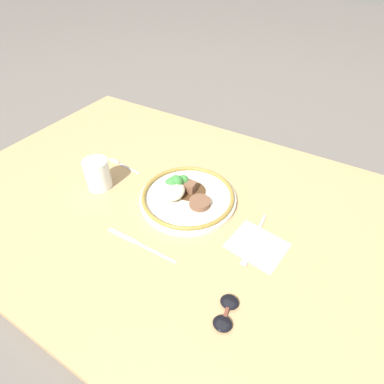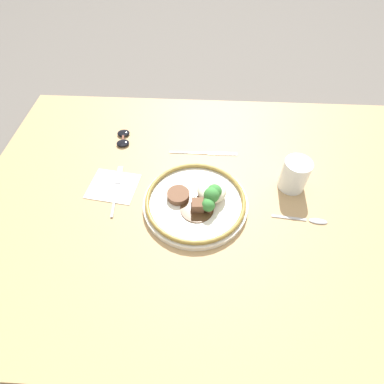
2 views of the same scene
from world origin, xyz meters
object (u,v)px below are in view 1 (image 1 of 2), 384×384
object	(u,v)px
knife	(138,244)
fork	(253,243)
spoon	(118,163)
plate	(185,195)
juice_glass	(98,175)
sunglasses	(226,313)

from	to	relation	value
knife	fork	bearing A→B (deg)	-149.91
spoon	plate	bearing A→B (deg)	178.47
knife	spoon	distance (m)	0.38
juice_glass	fork	xyz separation A→B (m)	(-0.50, -0.03, -0.04)
juice_glass	fork	bearing A→B (deg)	-176.81
fork	knife	distance (m)	0.30
juice_glass	sunglasses	world-z (taller)	juice_glass
spoon	sunglasses	distance (m)	0.64
fork	spoon	bearing A→B (deg)	-104.03
knife	sunglasses	distance (m)	0.28
spoon	fork	bearing A→B (deg)	175.82
plate	juice_glass	xyz separation A→B (m)	(0.27, 0.08, 0.02)
plate	knife	size ratio (longest dim) A/B	1.33
plate	sunglasses	bearing A→B (deg)	135.31
knife	spoon	size ratio (longest dim) A/B	1.47
fork	spoon	world-z (taller)	same
fork	sunglasses	bearing A→B (deg)	2.30
fork	spoon	xyz separation A→B (m)	(0.54, -0.09, -0.00)
knife	sunglasses	size ratio (longest dim) A/B	2.34
juice_glass	spoon	bearing A→B (deg)	-73.83
sunglasses	fork	bearing A→B (deg)	-92.61
plate	knife	bearing A→B (deg)	85.54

